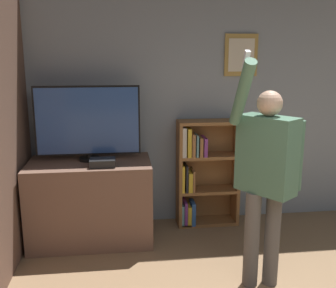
% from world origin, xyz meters
% --- Properties ---
extents(wall_back, '(6.26, 0.09, 2.70)m').
position_xyz_m(wall_back, '(0.00, 3.19, 1.35)').
color(wall_back, gray).
rests_on(wall_back, ground_plane).
extents(tv_ledge, '(1.27, 0.70, 0.87)m').
position_xyz_m(tv_ledge, '(-1.46, 2.73, 0.43)').
color(tv_ledge, brown).
rests_on(tv_ledge, ground_plane).
extents(television, '(1.08, 0.22, 0.78)m').
position_xyz_m(television, '(-1.46, 2.80, 1.27)').
color(television, black).
rests_on(television, tv_ledge).
extents(game_console, '(0.25, 0.19, 0.08)m').
position_xyz_m(game_console, '(-1.32, 2.55, 0.91)').
color(game_console, black).
rests_on(game_console, tv_ledge).
extents(bookshelf, '(0.71, 0.28, 1.23)m').
position_xyz_m(bookshelf, '(-0.21, 3.01, 0.62)').
color(bookshelf, brown).
rests_on(bookshelf, ground_plane).
extents(person, '(0.62, 0.58, 1.99)m').
position_xyz_m(person, '(0.04, 1.69, 1.03)').
color(person, '#56514C').
rests_on(person, ground_plane).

